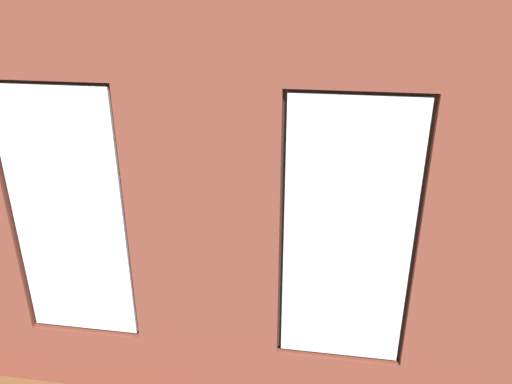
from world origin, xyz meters
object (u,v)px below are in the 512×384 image
Objects in this scene: remote_silver at (267,209)px; remote_gray at (308,210)px; table_plant_small at (279,204)px; remote_black at (286,217)px; couch_left at (497,278)px; tv_flatscreen at (28,177)px; media_console at (35,216)px; cup_ceramic at (247,212)px; potted_plant_near_tv at (23,231)px; couch_by_window at (154,307)px; papasan_chair at (203,179)px; potted_plant_by_left_couch at (435,215)px; potted_plant_corner_near_left at (464,168)px; coffee_table at (279,217)px.

remote_silver and remote_gray have the same top height.
remote_black is at bearing 133.13° from table_plant_small.
tv_flatscreen is (5.70, -0.79, 0.48)m from couch_left.
couch_left is at bearing 34.18° from remote_silver.
media_console reaches higher than remote_black.
couch_left is 2.45m from remote_black.
cup_ceramic is 0.06× the size of potted_plant_near_tv.
papasan_chair is (0.26, -2.94, 0.11)m from couch_by_window.
couch_by_window is 1.11× the size of couch_left.
cup_ceramic is 2.91m from media_console.
tv_flatscreen is 5.35m from potted_plant_by_left_couch.
table_plant_small is 0.21× the size of potted_plant_corner_near_left.
couch_left is 2.59m from table_plant_small.
potted_plant_by_left_couch is (-2.40, -0.52, -0.12)m from cup_ceramic.
potted_plant_near_tv is (2.59, 1.31, 0.15)m from remote_silver.
potted_plant_near_tv is (4.75, 1.63, 0.24)m from potted_plant_by_left_couch.
coffee_table is at bearing 11.56° from potted_plant_by_left_couch.
potted_plant_by_left_couch reaches higher than media_console.
couch_left is 5.77m from tv_flatscreen.
remote_black is at bearing -179.01° from media_console.
table_plant_small is at bearing 142.31° from papasan_chair.
papasan_chair is at bearing -162.66° from remote_silver.
coffee_table is 0.92× the size of potted_plant_near_tv.
table_plant_small is at bearing -33.80° from remote_black.
remote_silver is 3.03m from potted_plant_corner_near_left.
media_console is at bearing -62.58° from potted_plant_near_tv.
media_console is (3.13, 0.25, -0.21)m from remote_silver.
remote_silver is 1.39m from papasan_chair.
couch_by_window is at bearing 38.59° from potted_plant_by_left_couch.
tv_flatscreen is at bearing 28.80° from papasan_chair.
table_plant_small is at bearing -177.13° from media_console.
tv_flatscreen is (3.30, 0.16, 0.42)m from coffee_table.
coffee_table is 1.44× the size of tv_flatscreen.
couch_by_window reaches higher than coffee_table.
media_console is at bearing 6.18° from potted_plant_by_left_couch.
tv_flatscreen is at bearing -62.65° from potted_plant_near_tv.
potted_plant_by_left_couch is at bearing -161.11° from potted_plant_near_tv.
table_plant_small reaches higher than coffee_table.
couch_left is at bearing 58.21° from remote_gray.
media_console is at bearing 2.87° from table_plant_small.
papasan_chair is (1.35, -1.07, -0.01)m from remote_black.
coffee_table is 3.33m from tv_flatscreen.
remote_black is 2.90m from potted_plant_corner_near_left.
couch_left is at bearing 172.11° from media_console.
table_plant_small reaches higher than remote_black.
remote_gray is 0.31× the size of potted_plant_by_left_couch.
couch_by_window is 1.94m from potted_plant_near_tv.
potted_plant_corner_near_left reaches higher than cup_ceramic.
potted_plant_by_left_couch is (-1.63, -0.28, -0.08)m from remote_gray.
coffee_table is 3.31m from media_console.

